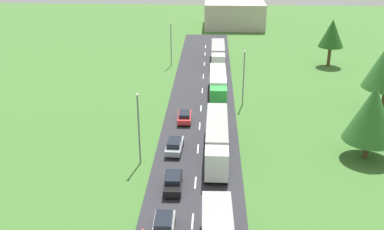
% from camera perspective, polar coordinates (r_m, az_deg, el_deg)
% --- Properties ---
extents(road, '(10.00, 140.00, 0.06)m').
position_cam_1_polar(road, '(47.92, 0.42, -8.71)').
color(road, '#2B2B30').
rests_on(road, ground).
extents(lane_marking_centre, '(0.16, 123.61, 0.01)m').
position_cam_1_polar(lane_marking_centre, '(45.24, 0.26, -10.75)').
color(lane_marking_centre, white).
rests_on(lane_marking_centre, road).
extents(truck_second, '(2.59, 14.44, 3.67)m').
position_cam_1_polar(truck_second, '(52.98, 3.13, -2.83)').
color(truck_second, white).
rests_on(truck_second, road).
extents(truck_third, '(2.57, 13.04, 3.58)m').
position_cam_1_polar(truck_third, '(71.13, 3.26, 3.91)').
color(truck_third, green).
rests_on(truck_third, road).
extents(truck_fourth, '(2.51, 12.97, 3.58)m').
position_cam_1_polar(truck_fourth, '(88.38, 3.28, 7.67)').
color(truck_fourth, white).
rests_on(truck_fourth, road).
extents(car_second, '(1.91, 4.45, 1.49)m').
position_cam_1_polar(car_second, '(40.81, -3.57, -13.66)').
color(car_second, gray).
rests_on(car_second, road).
extents(car_third, '(1.88, 4.46, 1.48)m').
position_cam_1_polar(car_third, '(46.86, -2.39, -8.36)').
color(car_third, black).
rests_on(car_third, road).
extents(car_fourth, '(2.00, 4.54, 1.55)m').
position_cam_1_polar(car_fourth, '(54.12, -2.21, -3.80)').
color(car_fourth, '#8C939E').
rests_on(car_fourth, road).
extents(car_fifth, '(1.88, 4.14, 1.42)m').
position_cam_1_polar(car_fifth, '(62.17, -0.94, -0.19)').
color(car_fifth, red).
rests_on(car_fifth, road).
extents(lamppost_second, '(0.36, 0.36, 8.44)m').
position_cam_1_polar(lamppost_second, '(50.23, -6.70, -1.30)').
color(lamppost_second, slate).
rests_on(lamppost_second, ground).
extents(lamppost_third, '(0.36, 0.36, 8.39)m').
position_cam_1_polar(lamppost_third, '(67.37, 6.49, 5.00)').
color(lamppost_third, slate).
rests_on(lamppost_third, ground).
extents(lamppost_fourth, '(0.36, 0.36, 8.28)m').
position_cam_1_polar(lamppost_fourth, '(86.98, -2.65, 9.13)').
color(lamppost_fourth, slate).
rests_on(lamppost_fourth, ground).
extents(tree_pine, '(5.92, 5.92, 8.78)m').
position_cam_1_polar(tree_pine, '(54.73, 21.61, 0.16)').
color(tree_pine, '#513823').
rests_on(tree_pine, ground).
extents(tree_ash, '(4.68, 4.68, 8.88)m').
position_cam_1_polar(tree_ash, '(90.22, 17.10, 9.73)').
color(tree_ash, '#513823').
rests_on(tree_ash, ground).
extents(distant_building, '(15.38, 13.96, 6.57)m').
position_cam_1_polar(distant_building, '(123.23, 5.30, 12.47)').
color(distant_building, '#B2A899').
rests_on(distant_building, ground).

